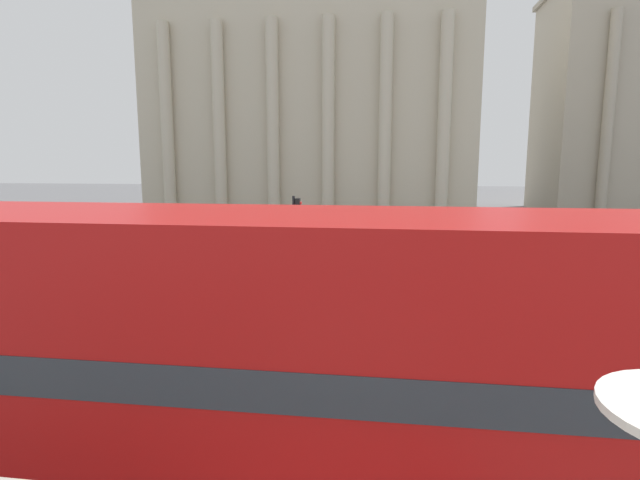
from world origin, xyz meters
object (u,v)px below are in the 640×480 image
traffic_light_near (534,270)px  double_decker_bus (345,369)px  pedestrian_white (369,226)px  plaza_building_left (316,113)px  traffic_light_mid (296,223)px  pedestrian_black (240,252)px  pedestrian_yellow (219,236)px

traffic_light_near → double_decker_bus: bearing=-121.4°
pedestrian_white → plaza_building_left: bearing=-155.3°
double_decker_bus → traffic_light_mid: (-3.45, 15.00, -0.11)m
pedestrian_white → pedestrian_black: bearing=-23.8°
pedestrian_white → pedestrian_yellow: 8.93m
pedestrian_white → pedestrian_yellow: bearing=-53.6°
double_decker_bus → pedestrian_black: double_decker_bus is taller
pedestrian_yellow → pedestrian_white: bearing=175.8°
plaza_building_left → pedestrian_white: size_ratio=14.29×
double_decker_bus → pedestrian_white: size_ratio=6.12×
double_decker_bus → traffic_light_near: 7.51m
double_decker_bus → traffic_light_near: (3.92, 6.41, -0.05)m
pedestrian_yellow → traffic_light_mid: bearing=104.3°
traffic_light_mid → traffic_light_near: bearing=-49.4°
traffic_light_near → plaza_building_left: bearing=107.2°
traffic_light_near → pedestrian_white: bearing=104.8°
double_decker_bus → traffic_light_mid: double_decker_bus is taller
plaza_building_left → traffic_light_mid: bearing=-83.8°
pedestrian_black → plaza_building_left: bearing=178.4°
traffic_light_mid → pedestrian_yellow: (-4.81, 4.02, -1.27)m
traffic_light_near → pedestrian_yellow: (-12.18, 12.61, -1.33)m
double_decker_bus → traffic_light_near: bearing=53.1°
traffic_light_mid → pedestrian_white: bearing=72.2°
plaza_building_left → pedestrian_black: size_ratio=14.25×
traffic_light_mid → pedestrian_black: traffic_light_mid is taller
double_decker_bus → traffic_light_mid: 15.39m
traffic_light_mid → plaza_building_left: bearing=96.2°
plaza_building_left → pedestrian_yellow: plaza_building_left is taller
pedestrian_white → pedestrian_yellow: (-7.60, -4.68, -0.09)m
plaza_building_left → traffic_light_mid: 24.50m
traffic_light_mid → pedestrian_yellow: 6.40m
plaza_building_left → pedestrian_black: plaza_building_left is taller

